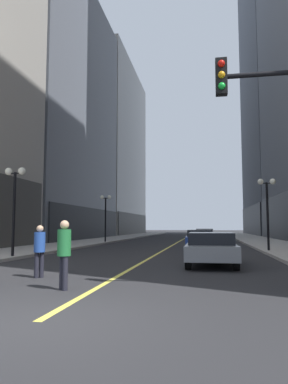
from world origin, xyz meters
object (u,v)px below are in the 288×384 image
at_px(car_grey, 211,247).
at_px(car_maroon, 205,235).
at_px(pedestrian_in_blue_hoodie, 39,247).
at_px(street_lamp_left_far, 106,208).
at_px(pedestrian_in_green_parka, 64,249).
at_px(street_lamp_left_near, 15,191).
at_px(street_lamp_right_mid, 267,198).
at_px(car_blue, 200,239).

distance_m(car_grey, car_maroon, 20.41).
distance_m(pedestrian_in_blue_hoodie, street_lamp_left_far, 22.19).
xyz_separation_m(pedestrian_in_green_parka, street_lamp_left_near, (-5.67, 7.49, 2.25)).
relative_size(car_grey, street_lamp_left_far, 1.05).
bearing_deg(street_lamp_right_mid, car_maroon, 106.38).
height_order(car_blue, street_lamp_left_near, street_lamp_left_near).
relative_size(car_grey, street_lamp_right_mid, 1.05).
bearing_deg(street_lamp_left_far, pedestrian_in_green_parka, -76.48).
relative_size(car_blue, pedestrian_in_green_parka, 2.61).
bearing_deg(car_blue, car_grey, -86.34).
xyz_separation_m(car_blue, pedestrian_in_green_parka, (-3.04, -16.45, 0.29)).
height_order(pedestrian_in_blue_hoodie, street_lamp_right_mid, street_lamp_right_mid).
xyz_separation_m(pedestrian_in_green_parka, pedestrian_in_blue_hoodie, (-1.57, 1.88, -0.08)).
relative_size(car_grey, pedestrian_in_green_parka, 2.69).
bearing_deg(pedestrian_in_blue_hoodie, car_blue, 72.42).
bearing_deg(pedestrian_in_blue_hoodie, car_grey, 39.96).
bearing_deg(street_lamp_right_mid, street_lamp_left_near, -153.49).
distance_m(car_maroon, street_lamp_left_far, 9.89).
relative_size(street_lamp_left_near, street_lamp_left_far, 1.00).
distance_m(street_lamp_left_near, street_lamp_left_far, 16.08).
relative_size(pedestrian_in_green_parka, street_lamp_left_near, 0.39).
bearing_deg(pedestrian_in_blue_hoodie, street_lamp_left_near, 126.15).
bearing_deg(car_grey, street_lamp_left_near, 172.74).
distance_m(street_lamp_left_near, street_lamp_right_mid, 14.30).
relative_size(pedestrian_in_green_parka, pedestrian_in_blue_hoodie, 1.07).
distance_m(pedestrian_in_green_parka, pedestrian_in_blue_hoodie, 2.45).
bearing_deg(pedestrian_in_blue_hoodie, car_maroon, 78.76).
relative_size(pedestrian_in_blue_hoodie, street_lamp_right_mid, 0.36).
xyz_separation_m(car_grey, pedestrian_in_green_parka, (-3.69, -6.29, 0.28)).
height_order(car_grey, street_lamp_right_mid, street_lamp_right_mid).
xyz_separation_m(street_lamp_left_near, street_lamp_right_mid, (12.80, 6.38, 0.00)).
height_order(car_maroon, street_lamp_right_mid, street_lamp_right_mid).
distance_m(pedestrian_in_green_parka, street_lamp_right_mid, 15.76).
relative_size(car_maroon, pedestrian_in_green_parka, 2.49).
relative_size(pedestrian_in_blue_hoodie, street_lamp_left_far, 0.36).
distance_m(car_maroon, street_lamp_right_mid, 13.62).
bearing_deg(street_lamp_left_near, pedestrian_in_green_parka, -52.88).
relative_size(car_grey, car_maroon, 1.08).
distance_m(car_maroon, pedestrian_in_blue_hoodie, 25.31).
relative_size(pedestrian_in_green_parka, street_lamp_right_mid, 0.39).
bearing_deg(street_lamp_right_mid, pedestrian_in_green_parka, -117.22).
distance_m(car_grey, pedestrian_in_blue_hoodie, 6.87).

